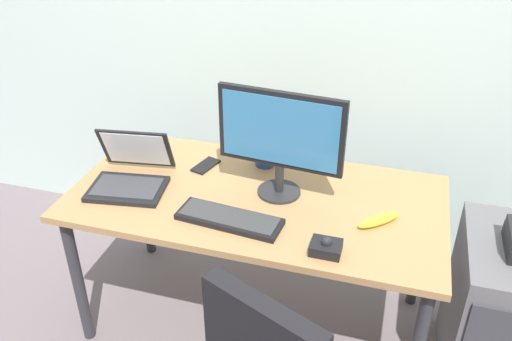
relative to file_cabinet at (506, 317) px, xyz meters
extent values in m
plane|color=slate|center=(-1.04, 0.03, -0.34)|extent=(8.00, 8.00, 0.00)
cube|color=#A57A4C|center=(-1.04, 0.03, 0.35)|extent=(1.54, 0.77, 0.03)
cylinder|color=#2D2D33|center=(-1.75, -0.29, -0.01)|extent=(0.05, 0.05, 0.68)
cylinder|color=#2D2D33|center=(-1.75, 0.36, -0.01)|extent=(0.05, 0.05, 0.68)
cylinder|color=#2D2D33|center=(-0.33, 0.36, -0.01)|extent=(0.05, 0.05, 0.68)
cube|color=#5D5B5F|center=(0.00, 0.00, 0.00)|extent=(0.42, 0.52, 0.69)
cylinder|color=#262628|center=(-0.96, 0.08, 0.37)|extent=(0.18, 0.18, 0.01)
cylinder|color=#262628|center=(-0.96, 0.08, 0.43)|extent=(0.04, 0.04, 0.12)
cube|color=black|center=(-0.96, 0.08, 0.65)|extent=(0.52, 0.07, 0.32)
cube|color=teal|center=(-0.96, 0.07, 0.65)|extent=(0.47, 0.05, 0.28)
cube|color=black|center=(-1.09, -0.17, 0.37)|extent=(0.42, 0.17, 0.02)
cube|color=#353535|center=(-1.09, -0.17, 0.39)|extent=(0.39, 0.15, 0.01)
cube|color=black|center=(-1.57, -0.09, 0.37)|extent=(0.34, 0.26, 0.02)
cube|color=#38383D|center=(-1.57, -0.09, 0.38)|extent=(0.29, 0.20, 0.00)
cube|color=black|center=(-1.59, 0.07, 0.48)|extent=(0.32, 0.14, 0.21)
cube|color=silver|center=(-1.59, 0.06, 0.48)|extent=(0.28, 0.12, 0.18)
cube|color=black|center=(-0.70, -0.25, 0.38)|extent=(0.11, 0.09, 0.04)
sphere|color=#232328|center=(-0.70, -0.25, 0.41)|extent=(0.04, 0.04, 0.04)
cylinder|color=#2B4D88|center=(-1.08, 0.29, 0.42)|extent=(0.09, 0.09, 0.12)
torus|color=#2E578A|center=(-1.03, 0.29, 0.42)|extent=(0.01, 0.07, 0.07)
cube|color=black|center=(-1.33, 0.20, 0.37)|extent=(0.10, 0.15, 0.01)
ellipsoid|color=yellow|center=(-0.54, -0.03, 0.38)|extent=(0.17, 0.16, 0.04)
camera|label=1|loc=(-0.52, -1.75, 1.59)|focal=37.68mm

